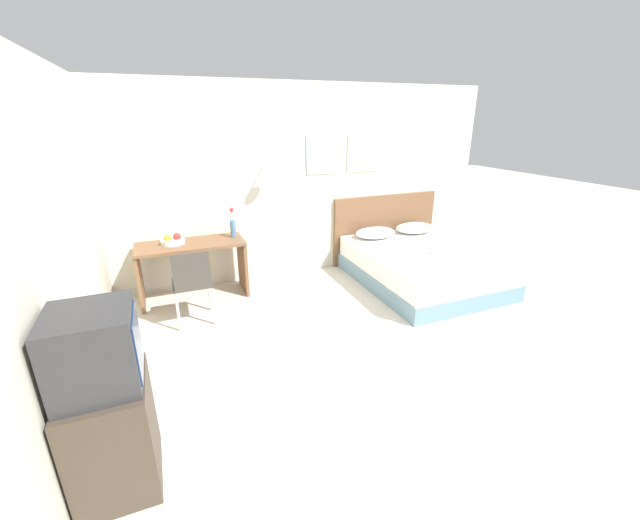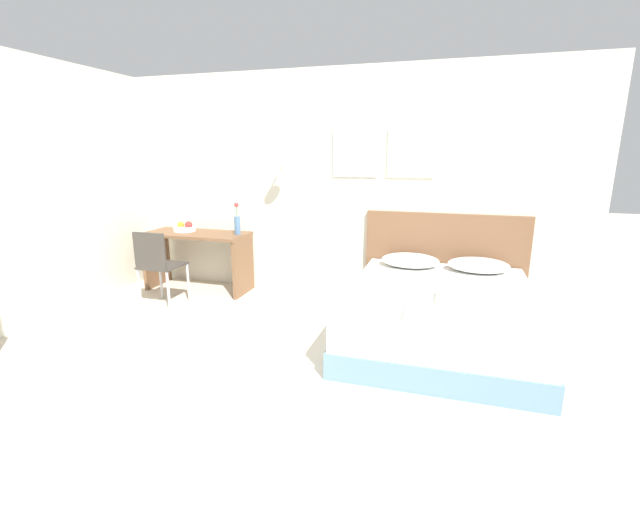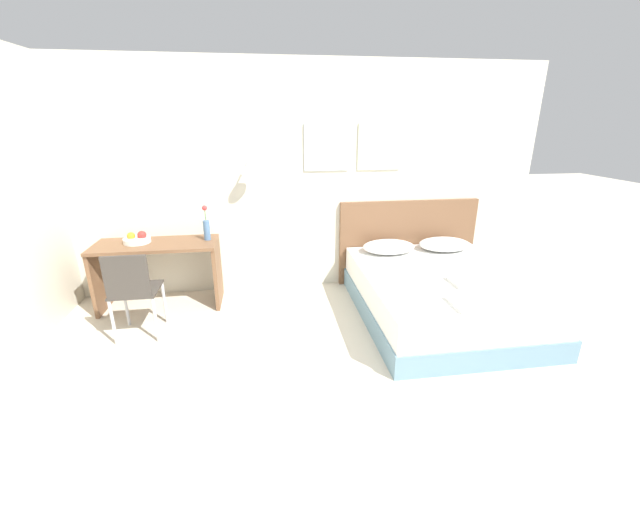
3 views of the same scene
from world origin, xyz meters
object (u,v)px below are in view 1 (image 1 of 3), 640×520
at_px(fruit_bowl, 173,241).
at_px(flower_vase, 233,226).
at_px(tv_stand, 114,434).
at_px(pillow_right, 415,228).
at_px(bed, 423,266).
at_px(folded_towel_near_foot, 445,253).
at_px(pillow_left, 375,233).
at_px(desk, 192,259).
at_px(television, 94,350).
at_px(folded_towel_mid_bed, 455,267).
at_px(headboard, 385,228).
at_px(desk_chair, 192,281).

height_order(fruit_bowl, flower_vase, flower_vase).
bearing_deg(tv_stand, pillow_right, 33.04).
relative_size(bed, folded_towel_near_foot, 7.14).
relative_size(pillow_right, folded_towel_near_foot, 2.21).
bearing_deg(pillow_left, desk, -179.72).
height_order(pillow_left, desk, desk).
bearing_deg(fruit_bowl, bed, -13.53).
relative_size(pillow_right, television, 1.29).
height_order(folded_towel_mid_bed, tv_stand, tv_stand).
bearing_deg(headboard, desk, -174.00).
height_order(headboard, desk, headboard).
distance_m(headboard, tv_stand, 4.75).
distance_m(bed, folded_towel_mid_bed, 0.81).
xyz_separation_m(bed, fruit_bowl, (-3.18, 0.77, 0.53)).
bearing_deg(headboard, folded_towel_mid_bed, -93.73).
distance_m(headboard, television, 4.77).
relative_size(headboard, tv_stand, 2.39).
relative_size(folded_towel_mid_bed, television, 0.63).
bearing_deg(flower_vase, pillow_left, -0.94).
xyz_separation_m(headboard, tv_stand, (-3.72, -2.95, -0.16)).
bearing_deg(desk, pillow_right, 0.22).
distance_m(pillow_right, television, 4.87).
bearing_deg(tv_stand, bed, 27.21).
bearing_deg(pillow_left, folded_towel_near_foot, -66.39).
distance_m(pillow_left, fruit_bowl, 2.84).
bearing_deg(folded_towel_near_foot, pillow_right, 76.52).
xyz_separation_m(bed, pillow_left, (-0.35, 0.74, 0.32)).
relative_size(pillow_right, flower_vase, 1.60).
distance_m(desk_chair, flower_vase, 1.04).
bearing_deg(tv_stand, pillow_left, 38.17).
relative_size(bed, fruit_bowl, 7.19).
bearing_deg(fruit_bowl, pillow_right, -0.50).
relative_size(desk_chair, tv_stand, 1.18).
height_order(desk_chair, tv_stand, desk_chair).
height_order(pillow_left, flower_vase, flower_vase).
distance_m(desk, tv_stand, 2.74).
bearing_deg(pillow_left, flower_vase, 179.06).
relative_size(bed, tv_stand, 2.71).
distance_m(headboard, fruit_bowl, 3.21).
xyz_separation_m(pillow_left, television, (-3.37, -2.65, 0.41)).
distance_m(bed, pillow_left, 0.88).
bearing_deg(fruit_bowl, folded_towel_mid_bed, -26.33).
distance_m(desk, flower_vase, 0.66).
bearing_deg(folded_towel_mid_bed, bed, 81.19).
distance_m(folded_towel_mid_bed, flower_vase, 2.80).
xyz_separation_m(headboard, pillow_left, (-0.35, -0.30, 0.04)).
relative_size(folded_towel_mid_bed, desk, 0.23).
relative_size(desk, flower_vase, 3.35).
bearing_deg(flower_vase, desk, -175.04).
height_order(folded_towel_mid_bed, flower_vase, flower_vase).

